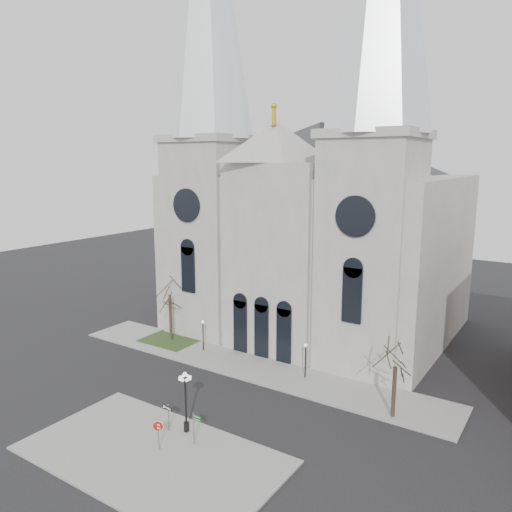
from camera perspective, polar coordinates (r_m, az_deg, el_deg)
The scene contains 13 objects.
ground at distance 42.05m, azimuth -9.79°, elevation -17.25°, with size 160.00×160.00×0.00m, color black.
sidewalk_near at distance 37.12m, azimuth -11.81°, elevation -21.34°, with size 18.00×10.00×0.14m, color gray.
sidewalk_far at distance 49.74m, azimuth -0.92°, elevation -12.38°, with size 40.00×6.00×0.14m, color gray.
grass_patch at distance 56.91m, azimuth -9.65°, elevation -9.44°, with size 6.00×5.00×0.18m, color #29431C.
cathedral at distance 55.89m, azimuth 5.99°, elevation 9.57°, with size 33.00×26.66×54.00m.
tree_left at distance 55.25m, azimuth -9.83°, elevation -4.09°, with size 3.20×3.20×7.50m.
tree_right at distance 40.32m, azimuth 15.65°, elevation -11.77°, with size 3.20×3.20×6.00m.
ped_lamp_left at distance 52.67m, azimuth -6.07°, elevation -8.45°, with size 0.32×0.32×3.26m.
ped_lamp_right at distance 46.42m, azimuth 5.68°, elevation -11.17°, with size 0.32×0.32×3.26m.
stop_sign at distance 36.62m, azimuth -11.10°, elevation -18.81°, with size 0.78×0.14×2.17m.
globe_lamp at distance 37.82m, azimuth -8.06°, elevation -15.39°, with size 1.22×1.22×4.63m.
one_way_sign at distance 38.72m, azimuth -9.99°, elevation -17.27°, with size 0.91×0.17×2.08m.
street_name_sign at distance 36.84m, azimuth -7.04°, elevation -18.76°, with size 0.77×0.11×2.41m.
Camera 1 is at (25.78, -26.71, 19.75)m, focal length 35.00 mm.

